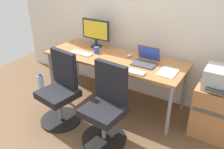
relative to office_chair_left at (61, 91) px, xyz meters
The scene contains 17 objects.
ground_plane 0.92m from the office_chair_left, 64.01° to the left, with size 5.28×5.28×0.00m, color brown.
back_wall 1.52m from the office_chair_left, 73.14° to the left, with size 4.40×0.04×2.60m, color silver.
desk 0.86m from the office_chair_left, 64.01° to the left, with size 2.03×0.74×0.72m.
office_chair_left is the anchor object (origin of this frame).
office_chair_right 0.71m from the office_chair_left, ahead, with size 0.54×0.54×0.94m.
side_cabinet 1.93m from the office_chair_left, 22.47° to the left, with size 0.49×0.43×0.65m.
printer 1.96m from the office_chair_left, 22.44° to the left, with size 0.38×0.40×0.24m.
water_bottle_on_floor 0.94m from the office_chair_left, 155.81° to the left, with size 0.09×0.09×0.31m.
desktop_monitor 1.12m from the office_chair_left, 96.26° to the left, with size 0.48×0.18×0.43m.
open_laptop 1.19m from the office_chair_left, 43.17° to the left, with size 0.31×0.29×0.22m.
keyboard_by_monitor 0.68m from the office_chair_left, 100.62° to the left, with size 0.34×0.12×0.02m, color silver.
keyboard_by_laptop 0.97m from the office_chair_left, 29.33° to the left, with size 0.34×0.12×0.02m, color #B7B7B7.
mouse_by_monitor 0.64m from the office_chair_left, 51.49° to the left, with size 0.06×0.10×0.03m, color silver.
mouse_by_laptop 1.07m from the office_chair_left, 58.58° to the left, with size 0.06×0.10×0.03m, color silver.
coffee_mug 0.82m from the office_chair_left, 85.66° to the left, with size 0.08×0.08×0.09m, color blue.
pen_cup 1.34m from the office_chair_left, 49.22° to the left, with size 0.07×0.07×0.10m, color slate.
paper_pile 1.39m from the office_chair_left, 29.34° to the left, with size 0.21×0.30×0.01m, color white.
Camera 1 is at (1.57, -2.59, 1.96)m, focal length 36.99 mm.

